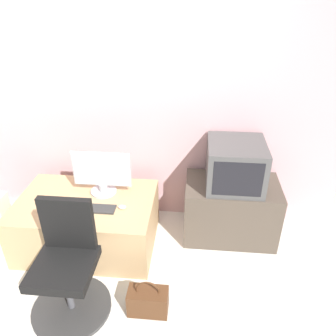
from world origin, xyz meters
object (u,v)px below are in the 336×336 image
mouse (122,207)px  crt_tv (235,165)px  handbag (148,301)px  main_monitor (102,174)px  keyboard (95,209)px  office_chair (68,271)px  cardboard_box_lower (0,228)px

mouse → crt_tv: (0.94, 0.34, 0.26)m
mouse → handbag: bearing=-63.7°
main_monitor → mouse: (0.22, -0.23, -0.18)m
keyboard → mouse: mouse is taller
main_monitor → handbag: main_monitor is taller
main_monitor → keyboard: bearing=-91.4°
office_chair → keyboard: bearing=85.0°
keyboard → handbag: bearing=-47.4°
office_chair → handbag: bearing=-0.7°
office_chair → cardboard_box_lower: bearing=145.5°
crt_tv → office_chair: size_ratio=0.58×
main_monitor → crt_tv: crt_tv is taller
office_chair → mouse: bearing=65.0°
main_monitor → keyboard: 0.32m
crt_tv → office_chair: 1.58m
keyboard → mouse: (0.23, 0.03, 0.01)m
main_monitor → mouse: main_monitor is taller
crt_tv → cardboard_box_lower: bearing=-171.5°
crt_tv → keyboard: bearing=-162.1°
mouse → crt_tv: 1.03m
mouse → crt_tv: size_ratio=0.13×
main_monitor → mouse: bearing=-46.4°
cardboard_box_lower → office_chair: bearing=-34.5°
office_chair → handbag: (0.57, -0.01, -0.24)m
main_monitor → office_chair: (-0.06, -0.82, -0.32)m
cardboard_box_lower → mouse: bearing=-1.5°
cardboard_box_lower → handbag: size_ratio=0.98×
crt_tv → handbag: 1.31m
crt_tv → office_chair: crt_tv is taller
crt_tv → cardboard_box_lower: size_ratio=1.68×
main_monitor → handbag: bearing=-58.1°
office_chair → cardboard_box_lower: 1.11m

